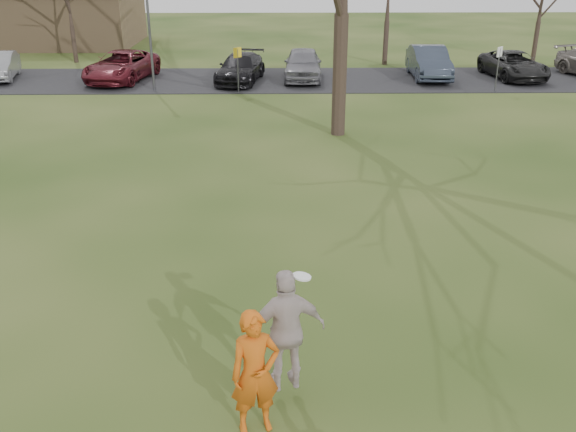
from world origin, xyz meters
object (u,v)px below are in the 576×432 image
object	(u,v)px
car_2	(122,66)
lamp_post	(147,3)
car_4	(303,64)
player_defender	(255,373)
car_6	(514,65)
catching_play	(287,331)
car_3	(240,68)
car_5	(429,62)

from	to	relation	value
car_2	lamp_post	size ratio (longest dim) A/B	0.83
car_4	player_defender	bearing A→B (deg)	-90.94
player_defender	car_6	bearing A→B (deg)	48.65
car_6	lamp_post	bearing A→B (deg)	-177.09
catching_play	lamp_post	distance (m)	22.98
car_4	car_2	bearing A→B (deg)	-176.39
player_defender	car_2	xyz separation A→B (m)	(-7.48, 24.98, -0.18)
player_defender	lamp_post	xyz separation A→B (m)	(-5.48, 22.65, 3.02)
player_defender	car_6	size ratio (longest dim) A/B	0.40
player_defender	car_4	world-z (taller)	player_defender
car_3	lamp_post	world-z (taller)	lamp_post
catching_play	lamp_post	bearing A→B (deg)	105.06
player_defender	car_5	world-z (taller)	player_defender
car_2	car_4	bearing A→B (deg)	11.99
car_2	catching_play	distance (m)	25.62
car_3	car_5	size ratio (longest dim) A/B	0.97
player_defender	car_6	world-z (taller)	player_defender
car_2	car_3	size ratio (longest dim) A/B	1.13
lamp_post	player_defender	bearing A→B (deg)	-76.40
car_2	car_6	world-z (taller)	car_2
car_3	catching_play	world-z (taller)	catching_play
car_3	catching_play	xyz separation A→B (m)	(1.96, -24.00, 0.51)
catching_play	car_6	bearing A→B (deg)	64.12
car_5	catching_play	distance (m)	25.94
player_defender	car_3	xyz separation A→B (m)	(-1.51, 24.62, -0.24)
lamp_post	car_3	bearing A→B (deg)	26.38
car_2	lamp_post	xyz separation A→B (m)	(2.00, -2.33, 3.20)
car_5	lamp_post	bearing A→B (deg)	-166.59
player_defender	lamp_post	world-z (taller)	lamp_post
car_5	lamp_post	distance (m)	14.18
car_3	car_2	bearing A→B (deg)	-174.09
car_5	car_6	bearing A→B (deg)	0.66
lamp_post	car_5	bearing A→B (deg)	11.52
car_5	lamp_post	size ratio (longest dim) A/B	0.76
car_6	lamp_post	world-z (taller)	lamp_post
car_2	car_5	xyz separation A→B (m)	(15.56, 0.43, 0.06)
car_5	catching_play	world-z (taller)	catching_play
car_4	catching_play	world-z (taller)	catching_play
car_4	car_5	size ratio (longest dim) A/B	0.95
catching_play	lamp_post	size ratio (longest dim) A/B	0.31
car_2	car_3	xyz separation A→B (m)	(5.97, -0.36, -0.05)
car_6	player_defender	bearing A→B (deg)	-121.72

